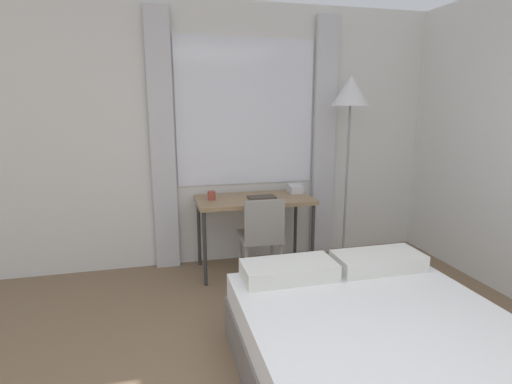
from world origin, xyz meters
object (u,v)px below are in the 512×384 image
Objects in this scene: desk at (254,204)px; mug at (212,195)px; standing_lamp at (350,100)px; desk_chair at (262,233)px; book at (262,197)px; bed at (390,364)px; telephone at (295,188)px.

desk is 13.36× the size of mug.
standing_lamp is at bearing -0.97° from desk.
desk_chair is 3.04× the size of book.
standing_lamp is (0.72, 2.03, 1.48)m from bed.
desk is 0.59× the size of bed.
desk_chair is 9.57× the size of mug.
book is 3.15× the size of mug.
standing_lamp is 10.49× the size of telephone.
desk is 0.12m from book.
telephone is 2.17× the size of mug.
telephone is 0.69× the size of book.
bed is at bearing -95.03° from telephone.
desk_chair is at bearing -87.85° from desk.
telephone is (-0.52, 0.15, -0.92)m from standing_lamp.
bed is 2.26m from mug.
mug is at bearing 178.44° from standing_lamp.
telephone reaches higher than desk.
standing_lamp reaches higher than desk.
book is at bearing 76.64° from desk_chair.
bed is 22.56× the size of mug.
mug is (-0.91, -0.11, -0.00)m from telephone.
bed is 2.26m from telephone.
standing_lamp reaches higher than mug.
bed is 2.61m from standing_lamp.
desk_chair reaches higher than book.
telephone is (0.19, 2.18, 0.57)m from bed.
telephone is 0.46m from book.
bed is at bearing -109.40° from standing_lamp.
standing_lamp reaches higher than desk_chair.
bed is 10.41× the size of telephone.
bed is (0.29, -2.05, -0.45)m from desk.
desk reaches higher than bed.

